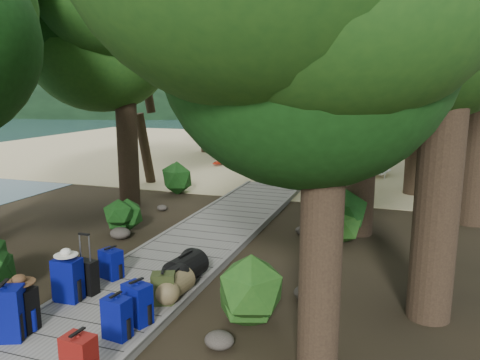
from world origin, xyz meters
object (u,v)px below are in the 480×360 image
at_px(backpack_right_c, 137,301).
at_px(backpack_right_d, 163,287).
at_px(backpack_left_a, 6,311).
at_px(duffel_right_black, 186,268).
at_px(kayak, 222,161).
at_px(backpack_left_b, 22,307).
at_px(backpack_right_b, 117,316).
at_px(sun_lounger, 379,169).
at_px(backpack_right_a, 79,357).
at_px(backpack_left_c, 68,277).
at_px(suitcase_on_boardwalk, 87,277).
at_px(lone_suitcase_on_sand, 288,172).
at_px(backpack_left_d, 111,262).
at_px(duffel_right_khaki, 175,284).

bearing_deg(backpack_right_c, backpack_right_d, 104.29).
distance_m(backpack_left_a, duffel_right_black, 2.88).
bearing_deg(kayak, backpack_left_b, -71.69).
relative_size(backpack_left_a, duffel_right_black, 1.07).
bearing_deg(backpack_left_b, backpack_right_b, 10.49).
xyz_separation_m(backpack_right_d, sun_lounger, (2.63, 12.74, -0.07)).
bearing_deg(backpack_left_a, backpack_right_c, 10.86).
height_order(backpack_right_a, duffel_right_black, backpack_right_a).
bearing_deg(duffel_right_black, sun_lounger, 85.83).
distance_m(backpack_left_b, backpack_left_c, 0.97).
bearing_deg(suitcase_on_boardwalk, sun_lounger, 80.75).
xyz_separation_m(backpack_right_b, backpack_right_d, (0.10, 1.11, -0.04)).
height_order(backpack_left_b, backpack_right_d, backpack_left_b).
relative_size(backpack_right_a, suitcase_on_boardwalk, 1.14).
relative_size(backpack_left_c, backpack_right_d, 1.39).
relative_size(backpack_left_c, backpack_right_a, 1.19).
height_order(backpack_left_b, sun_lounger, backpack_left_b).
height_order(backpack_left_c, backpack_right_d, backpack_left_c).
bearing_deg(backpack_left_b, lone_suitcase_on_sand, 85.54).
xyz_separation_m(backpack_right_a, sun_lounger, (2.57, 14.84, -0.12)).
bearing_deg(suitcase_on_boardwalk, backpack_right_a, -47.12).
distance_m(backpack_left_d, sun_lounger, 12.78).
xyz_separation_m(backpack_left_a, sun_lounger, (4.08, 14.36, -0.20)).
xyz_separation_m(duffel_right_khaki, suitcase_on_boardwalk, (-1.41, -0.35, 0.08)).
height_order(backpack_left_d, backpack_right_d, backpack_left_d).
xyz_separation_m(backpack_left_b, duffel_right_black, (1.41, 2.23, -0.10)).
relative_size(backpack_left_b, backpack_right_c, 1.05).
relative_size(backpack_right_d, lone_suitcase_on_sand, 0.80).
height_order(backpack_left_a, backpack_left_c, backpack_left_a).
height_order(backpack_left_c, kayak, backpack_left_c).
xyz_separation_m(backpack_left_d, duffel_right_black, (1.31, 0.28, -0.04)).
bearing_deg(backpack_right_b, duffel_right_black, 95.23).
xyz_separation_m(duffel_right_khaki, lone_suitcase_on_sand, (-0.56, 10.30, 0.03)).
bearing_deg(backpack_left_d, kayak, 120.23).
xyz_separation_m(duffel_right_khaki, duffel_right_black, (-0.09, 0.60, 0.03)).
distance_m(duffel_right_black, suitcase_on_boardwalk, 1.62).
distance_m(backpack_right_d, lone_suitcase_on_sand, 10.58).
height_order(backpack_right_c, sun_lounger, backpack_right_c).
xyz_separation_m(backpack_right_a, kayak, (-4.29, 15.58, -0.26)).
distance_m(backpack_right_a, sun_lounger, 15.06).
xyz_separation_m(backpack_right_a, duffel_right_khaki, (-0.00, 2.37, -0.11)).
height_order(backpack_left_b, backpack_right_c, backpack_left_b).
height_order(backpack_left_b, backpack_left_d, backpack_left_b).
bearing_deg(backpack_left_c, backpack_left_d, 80.29).
bearing_deg(duffel_right_black, backpack_left_b, -113.76).
bearing_deg(duffel_right_black, backpack_right_b, -83.43).
relative_size(backpack_left_a, suitcase_on_boardwalk, 1.45).
relative_size(backpack_right_d, sun_lounger, 0.29).
relative_size(backpack_left_b, sun_lounger, 0.37).
bearing_deg(lone_suitcase_on_sand, backpack_left_d, -101.38).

